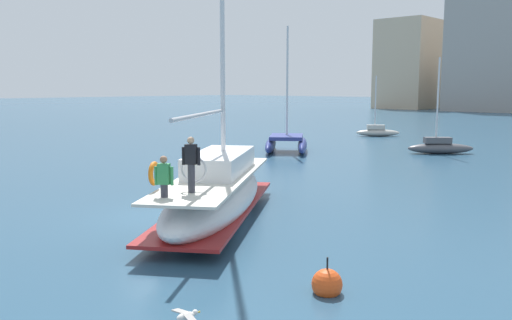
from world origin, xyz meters
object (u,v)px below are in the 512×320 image
object	(u,v)px
moored_catamaran	(377,131)
seagull	(187,316)
moored_sloop_far	(286,142)
main_sailboat	(216,192)
moored_sloop_near	(440,146)
mooring_buoy	(327,284)

from	to	relation	value
moored_catamaran	seagull	distance (m)	40.29
moored_sloop_far	moored_catamaran	world-z (taller)	moored_sloop_far
main_sailboat	moored_sloop_near	size ratio (longest dim) A/B	2.26
moored_sloop_near	mooring_buoy	bearing A→B (deg)	-71.68
moored_catamaran	seagull	bearing A→B (deg)	-65.21
seagull	mooring_buoy	world-z (taller)	mooring_buoy
seagull	mooring_buoy	bearing A→B (deg)	76.13
moored_sloop_near	mooring_buoy	distance (m)	26.27
moored_catamaran	moored_sloop_far	bearing A→B (deg)	-84.99
moored_sloop_near	seagull	distance (m)	29.15
seagull	main_sailboat	bearing A→B (deg)	133.09
moored_sloop_near	moored_catamaran	bearing A→B (deg)	138.35
moored_catamaran	mooring_buoy	distance (m)	37.74
moored_sloop_near	moored_catamaran	xyz separation A→B (m)	(-9.44, 8.40, -0.05)
moored_catamaran	moored_sloop_near	bearing A→B (deg)	-41.65
main_sailboat	moored_sloop_far	size ratio (longest dim) A/B	1.69
moored_catamaran	mooring_buoy	bearing A→B (deg)	-62.04
main_sailboat	seagull	xyz separation A→B (m)	(5.74, -6.14, -0.60)
moored_catamaran	mooring_buoy	xyz separation A→B (m)	(17.70, -33.33, -0.24)
moored_catamaran	seagull	world-z (taller)	moored_catamaran
moored_sloop_near	moored_sloop_far	bearing A→B (deg)	-142.88
main_sailboat	mooring_buoy	world-z (taller)	main_sailboat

